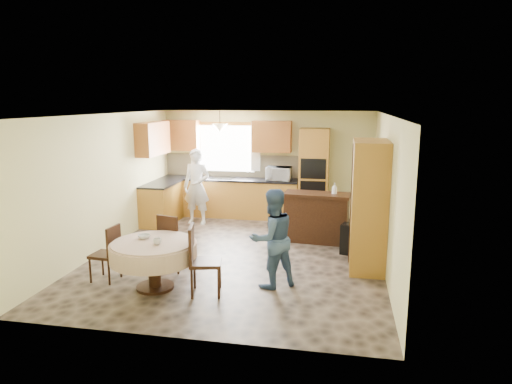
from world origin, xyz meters
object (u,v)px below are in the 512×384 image
object	(u,v)px
sideboard	(316,219)
person_sink	(197,187)
person_dining	(272,238)
cupboard	(368,205)
dining_table	(154,252)
chair_right	(200,257)
chair_back	(172,240)
chair_left	(109,250)
oven_tower	(314,175)

from	to	relation	value
sideboard	person_sink	distance (m)	2.87
person_dining	cupboard	bearing A→B (deg)	179.73
dining_table	chair_right	world-z (taller)	chair_right
dining_table	chair_back	distance (m)	0.74
chair_right	dining_table	bearing A→B (deg)	73.12
chair_left	chair_right	world-z (taller)	chair_right
chair_left	chair_back	size ratio (longest dim) A/B	0.93
chair_back	oven_tower	bearing A→B (deg)	-104.45
oven_tower	dining_table	distance (m)	4.85
oven_tower	cupboard	world-z (taller)	oven_tower
cupboard	chair_left	distance (m)	4.18
dining_table	person_dining	distance (m)	1.75
cupboard	chair_back	bearing A→B (deg)	-166.09
person_sink	oven_tower	bearing A→B (deg)	22.02
dining_table	person_dining	size ratio (longest dim) A/B	0.85
oven_tower	chair_right	distance (m)	4.65
cupboard	chair_right	world-z (taller)	cupboard
chair_right	person_sink	size ratio (longest dim) A/B	0.59
oven_tower	person_dining	xyz separation A→B (m)	(-0.35, -3.97, -0.32)
oven_tower	person_dining	bearing A→B (deg)	-95.04
dining_table	chair_left	bearing A→B (deg)	169.40
chair_left	person_sink	xyz separation A→B (m)	(0.29, 3.45, 0.36)
sideboard	person_dining	bearing A→B (deg)	-96.94
cupboard	person_sink	size ratio (longest dim) A/B	1.25
sideboard	person_dining	size ratio (longest dim) A/B	0.86
dining_table	person_sink	bearing A→B (deg)	98.03
chair_right	sideboard	bearing A→B (deg)	-40.35
sideboard	dining_table	xyz separation A→B (m)	(-2.21, -2.75, 0.10)
cupboard	chair_left	size ratio (longest dim) A/B	2.42
sideboard	cupboard	xyz separation A→B (m)	(0.90, -1.25, 0.60)
sideboard	cupboard	distance (m)	1.65
sideboard	chair_left	size ratio (longest dim) A/B	1.46
chair_right	chair_back	bearing A→B (deg)	30.01
oven_tower	dining_table	bearing A→B (deg)	-115.01
chair_back	chair_right	bearing A→B (deg)	147.38
chair_back	person_dining	bearing A→B (deg)	-176.22
oven_tower	sideboard	distance (m)	1.74
oven_tower	person_sink	size ratio (longest dim) A/B	1.25
cupboard	person_dining	bearing A→B (deg)	-142.17
cupboard	dining_table	xyz separation A→B (m)	(-3.11, -1.51, -0.50)
dining_table	person_dining	world-z (taller)	person_dining
person_dining	chair_back	bearing A→B (deg)	-49.18
cupboard	sideboard	bearing A→B (deg)	125.94
cupboard	dining_table	world-z (taller)	cupboard
oven_tower	person_sink	world-z (taller)	oven_tower
dining_table	person_sink	xyz separation A→B (m)	(-0.51, 3.60, 0.29)
chair_left	chair_right	xyz separation A→B (m)	(1.52, -0.21, 0.07)
sideboard	dining_table	size ratio (longest dim) A/B	1.01
oven_tower	sideboard	bearing A→B (deg)	-84.15
chair_left	person_sink	size ratio (longest dim) A/B	0.52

